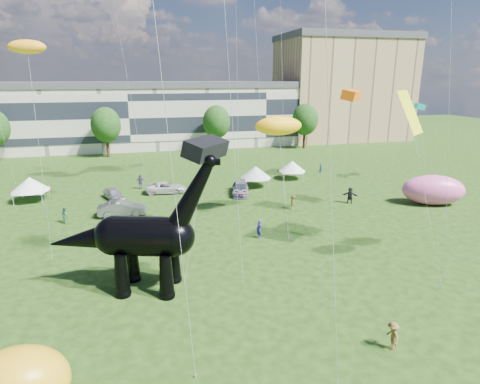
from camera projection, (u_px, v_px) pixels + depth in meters
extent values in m
plane|color=#16330C|center=(250.00, 300.00, 26.12)|extent=(220.00, 220.00, 0.00)
cube|color=beige|center=(130.00, 118.00, 80.39)|extent=(78.00, 11.00, 12.00)
cube|color=tan|center=(342.00, 90.00, 93.01)|extent=(28.00, 18.00, 22.00)
cylinder|color=#382314|center=(108.00, 148.00, 72.28)|extent=(0.56, 0.56, 3.20)
ellipsoid|color=#14380F|center=(106.00, 122.00, 70.97)|extent=(5.20, 5.20, 6.24)
cylinder|color=#382314|center=(217.00, 144.00, 76.95)|extent=(0.56, 0.56, 3.20)
ellipsoid|color=#14380F|center=(216.00, 119.00, 75.65)|extent=(5.20, 5.20, 6.24)
cylinder|color=#382314|center=(304.00, 140.00, 81.16)|extent=(0.56, 0.56, 3.20)
ellipsoid|color=#14380F|center=(305.00, 117.00, 79.85)|extent=(5.20, 5.20, 6.24)
cone|color=black|center=(122.00, 275.00, 26.22)|extent=(1.28, 1.28, 2.96)
sphere|color=black|center=(123.00, 293.00, 26.58)|extent=(1.08, 1.08, 1.08)
cone|color=black|center=(132.00, 261.00, 28.30)|extent=(1.28, 1.28, 2.96)
sphere|color=black|center=(134.00, 277.00, 28.66)|extent=(1.08, 1.08, 1.08)
cone|color=black|center=(166.00, 277.00, 26.05)|extent=(1.28, 1.28, 2.96)
sphere|color=black|center=(167.00, 295.00, 26.41)|extent=(1.08, 1.08, 1.08)
cone|color=black|center=(174.00, 262.00, 28.13)|extent=(1.28, 1.28, 2.96)
sphere|color=black|center=(174.00, 279.00, 28.49)|extent=(1.08, 1.08, 1.08)
cylinder|color=black|center=(145.00, 236.00, 26.53)|extent=(4.75, 3.78, 2.66)
sphere|color=black|center=(114.00, 235.00, 26.65)|extent=(2.66, 2.66, 2.66)
sphere|color=black|center=(176.00, 237.00, 26.41)|extent=(2.56, 2.56, 2.56)
cone|color=black|center=(192.00, 196.00, 25.55)|extent=(3.98, 2.53, 5.22)
sphere|color=black|center=(210.00, 161.00, 24.86)|extent=(0.83, 0.83, 0.83)
cylinder|color=black|center=(215.00, 162.00, 24.86)|extent=(0.79, 0.62, 0.43)
cone|color=black|center=(85.00, 239.00, 26.86)|extent=(5.59, 3.54, 2.89)
imported|color=silver|center=(114.00, 194.00, 47.39)|extent=(2.94, 4.26, 1.35)
imported|color=slate|center=(122.00, 208.00, 41.76)|extent=(4.87, 1.75, 1.60)
imported|color=silver|center=(166.00, 188.00, 49.99)|extent=(5.14, 2.69, 1.38)
imported|color=#595960|center=(240.00, 189.00, 49.47)|extent=(2.97, 5.19, 1.42)
cube|color=silver|center=(255.00, 178.00, 52.77)|extent=(3.49, 3.49, 0.13)
cone|color=silver|center=(256.00, 172.00, 52.53)|extent=(4.42, 4.42, 1.58)
cylinder|color=#999999|center=(246.00, 186.00, 51.34)|extent=(0.06, 0.06, 1.16)
cylinder|color=#999999|center=(269.00, 185.00, 51.71)|extent=(0.06, 0.06, 1.16)
cylinder|color=#999999|center=(243.00, 180.00, 54.14)|extent=(0.06, 0.06, 1.16)
cylinder|color=#999999|center=(264.00, 179.00, 54.52)|extent=(0.06, 0.06, 1.16)
cube|color=white|center=(292.00, 171.00, 56.82)|extent=(3.57, 3.57, 0.12)
cone|color=white|center=(292.00, 166.00, 56.61)|extent=(4.52, 4.52, 1.47)
cylinder|color=#999999|center=(283.00, 177.00, 55.65)|extent=(0.06, 0.06, 1.08)
cylinder|color=#999999|center=(303.00, 177.00, 55.65)|extent=(0.06, 0.06, 1.08)
cylinder|color=#999999|center=(281.00, 173.00, 58.29)|extent=(0.06, 0.06, 1.08)
cylinder|color=#999999|center=(300.00, 173.00, 58.29)|extent=(0.06, 0.06, 1.08)
cube|color=white|center=(31.00, 191.00, 46.60)|extent=(3.45, 3.45, 0.13)
cone|color=white|center=(30.00, 184.00, 46.36)|extent=(4.37, 4.37, 1.63)
cylinder|color=#999999|center=(13.00, 201.00, 45.05)|extent=(0.07, 0.07, 1.20)
cylinder|color=#999999|center=(42.00, 199.00, 45.60)|extent=(0.07, 0.07, 1.20)
cylinder|color=#999999|center=(22.00, 193.00, 47.93)|extent=(0.07, 0.07, 1.20)
cylinder|color=#999999|center=(49.00, 192.00, 48.47)|extent=(0.07, 0.07, 1.20)
ellipsoid|color=pink|center=(433.00, 190.00, 45.23)|extent=(7.59, 5.69, 3.41)
imported|color=teal|center=(321.00, 168.00, 59.89)|extent=(0.55, 0.69, 1.65)
imported|color=brown|center=(392.00, 336.00, 21.19)|extent=(0.73, 1.11, 1.61)
imported|color=olive|center=(293.00, 202.00, 43.76)|extent=(0.74, 1.14, 1.65)
imported|color=black|center=(350.00, 195.00, 45.87)|extent=(1.76, 1.34, 1.86)
imported|color=#2E734C|center=(65.00, 215.00, 39.71)|extent=(0.68, 0.84, 1.64)
imported|color=navy|center=(259.00, 229.00, 35.89)|extent=(0.59, 0.71, 1.67)
imported|color=#A1282F|center=(178.00, 228.00, 36.06)|extent=(0.95, 0.66, 1.85)
imported|color=#4E387F|center=(141.00, 182.00, 51.82)|extent=(1.17, 0.75, 1.86)
cube|color=#EB5E0C|center=(351.00, 95.00, 54.78)|extent=(4.31, 4.43, 1.62)
plane|color=yellow|center=(410.00, 112.00, 30.37)|extent=(3.76, 3.44, 3.19)
cube|color=black|center=(206.00, 148.00, 30.17)|extent=(4.10, 4.30, 1.65)
cube|color=#0DD0BB|center=(420.00, 106.00, 52.94)|extent=(1.98, 2.52, 0.90)
ellipsoid|color=orange|center=(27.00, 47.00, 31.47)|extent=(3.08, 2.51, 1.10)
ellipsoid|color=#FFB40D|center=(279.00, 126.00, 39.71)|extent=(5.21, 4.43, 1.87)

